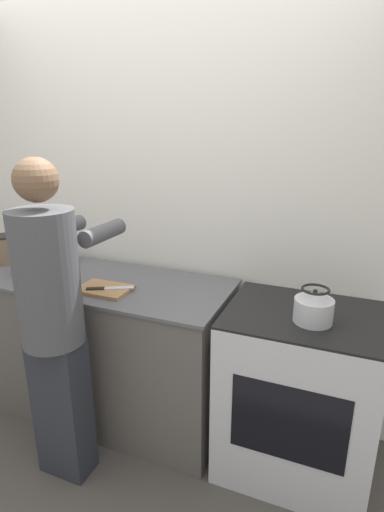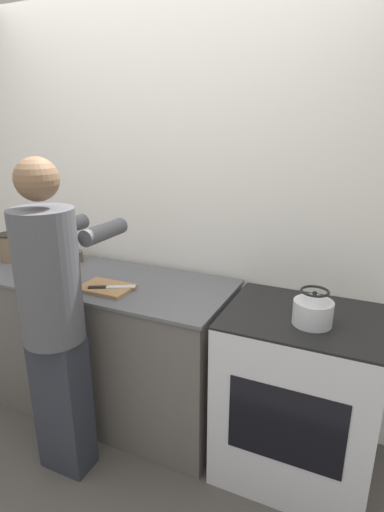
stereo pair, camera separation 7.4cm
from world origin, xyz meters
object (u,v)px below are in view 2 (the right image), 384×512
(oven, at_px, (296,395))
(bowl_prep, at_px, (72,256))
(cutting_board, at_px, (106,288))
(person, at_px, (54,314))
(knife, at_px, (110,287))
(canister_jar, at_px, (11,247))
(kettle, at_px, (313,310))

(oven, height_order, bowl_prep, bowl_prep)
(oven, xyz_separation_m, bowl_prep, (-1.55, 0.19, 0.48))
(cutting_board, bearing_deg, person, -97.13)
(knife, bearing_deg, canister_jar, 142.40)
(cutting_board, bearing_deg, canister_jar, 169.75)
(oven, xyz_separation_m, canister_jar, (-1.94, 0.04, 0.54))
(knife, height_order, bowl_prep, bowl_prep)
(knife, relative_size, canister_jar, 1.30)
(cutting_board, relative_size, bowl_prep, 2.10)
(knife, bearing_deg, cutting_board, 142.81)
(bowl_prep, bearing_deg, canister_jar, -158.29)
(kettle, bearing_deg, cutting_board, -177.71)
(canister_jar, bearing_deg, knife, -10.24)
(oven, distance_m, cutting_board, 1.16)
(cutting_board, height_order, bowl_prep, bowl_prep)
(oven, relative_size, cutting_board, 3.15)
(cutting_board, distance_m, canister_jar, 0.90)
(person, xyz_separation_m, knife, (0.08, 0.35, 0.02))
(cutting_board, relative_size, kettle, 1.60)
(knife, distance_m, kettle, 1.07)
(cutting_board, bearing_deg, bowl_prep, 147.93)
(oven, distance_m, knife, 1.13)
(oven, relative_size, kettle, 5.03)
(knife, distance_m, canister_jar, 0.93)
(knife, bearing_deg, oven, -20.47)
(cutting_board, bearing_deg, oven, 6.37)
(person, xyz_separation_m, cutting_board, (0.04, 0.36, 0.01))
(oven, bearing_deg, bowl_prep, 172.86)
(person, relative_size, kettle, 9.16)
(person, relative_size, bowl_prep, 12.04)
(oven, bearing_deg, canister_jar, 178.77)
(kettle, height_order, canister_jar, canister_jar)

